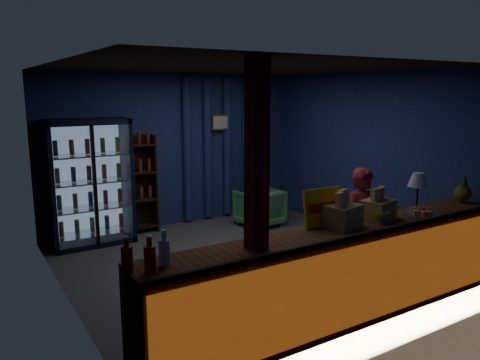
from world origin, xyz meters
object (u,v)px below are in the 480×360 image
object	(u,v)px
green_chair	(259,208)
table_lamp	(418,181)
shopkeeper	(362,226)
pastry_tray	(422,213)

from	to	relation	value
green_chair	table_lamp	distance (m)	3.29
shopkeeper	green_chair	distance (m)	2.71
green_chair	table_lamp	size ratio (longest dim) A/B	1.55
pastry_tray	table_lamp	distance (m)	0.36
green_chair	pastry_tray	world-z (taller)	pastry_tray
shopkeeper	pastry_tray	bearing A→B (deg)	-54.13
pastry_tray	table_lamp	xyz separation A→B (m)	(0.08, 0.14, 0.33)
green_chair	pastry_tray	distance (m)	3.34
pastry_tray	shopkeeper	bearing A→B (deg)	113.63
green_chair	pastry_tray	bearing A→B (deg)	83.22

